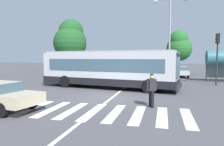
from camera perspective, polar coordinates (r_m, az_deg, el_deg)
ground_plane at (r=13.33m, az=-2.04°, el=-6.68°), size 160.00×160.00×0.00m
city_transit_bus at (r=17.34m, az=-1.23°, el=1.13°), size 11.73×4.60×3.06m
pedestrian_crossing_street at (r=10.79m, az=10.71°, el=-4.12°), size 0.49×0.45×1.72m
parked_car_champagne at (r=30.60m, az=-8.31°, el=0.88°), size 2.22×4.65×1.35m
parked_car_teal at (r=29.30m, az=-3.95°, el=0.77°), size 2.27×4.66×1.35m
parked_car_white at (r=29.02m, az=1.28°, el=0.75°), size 2.22×4.65×1.35m
parked_car_red at (r=28.17m, az=6.66°, el=0.62°), size 1.95×4.54×1.35m
parked_car_black at (r=28.40m, az=12.54°, el=0.57°), size 2.16×4.63×1.35m
parked_car_silver at (r=28.59m, az=17.99°, el=0.49°), size 1.96×4.55×1.35m
traffic_light_far_corner at (r=21.26m, az=26.70°, el=5.46°), size 0.33×0.32×4.69m
twin_arm_street_lamp at (r=25.02m, az=15.43°, el=11.08°), size 3.89×0.32×9.15m
background_tree_left at (r=32.37m, az=-11.24°, el=8.88°), size 4.93×4.93×8.27m
background_tree_right at (r=33.81m, az=17.76°, el=7.00°), size 3.83×3.83×6.67m
crosswalk_painted_stripes at (r=9.83m, az=-2.23°, el=-10.61°), size 7.77×3.21×0.01m
lane_center_line at (r=15.13m, az=1.76°, el=-5.36°), size 0.16×24.00×0.01m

